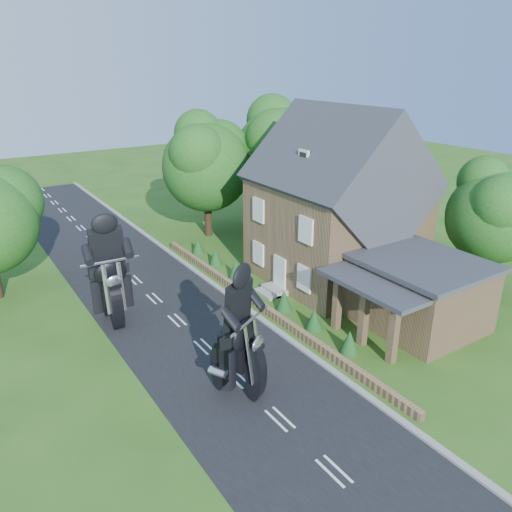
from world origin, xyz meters
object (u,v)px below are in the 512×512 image
house (337,208)px  annex (417,292)px  motorcycle_lead (239,375)px  motorcycle_follow (113,307)px  garden_wall (258,304)px

house → annex: (-0.62, -6.80, -2.58)m
motorcycle_lead → house: bearing=-175.7°
annex → motorcycle_follow: (-12.57, 8.40, -0.90)m
motorcycle_lead → annex: bearing=152.4°
motorcycle_lead → motorcycle_follow: size_ratio=0.97×
house → annex: bearing=-95.2°
annex → garden_wall: bearing=133.8°
motorcycle_lead → motorcycle_follow: (-2.27, 8.40, 0.03)m
garden_wall → motorcycle_follow: motorcycle_follow is taller
garden_wall → motorcycle_lead: 7.52m
garden_wall → motorcycle_follow: (-7.00, 2.60, 0.67)m
house → annex: 7.30m
house → motorcycle_lead: house is taller
garden_wall → house: size_ratio=2.15×
garden_wall → annex: annex is taller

